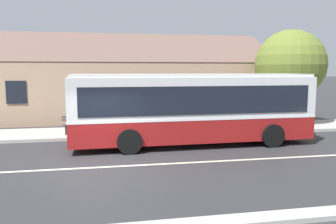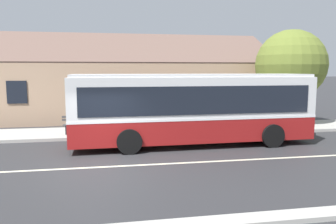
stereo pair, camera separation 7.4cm
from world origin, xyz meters
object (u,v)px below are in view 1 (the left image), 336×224
at_px(bench_down_street, 153,123).
at_px(street_tree_primary, 291,67).
at_px(bench_by_building, 80,126).
at_px(transit_bus, 192,107).

height_order(bench_down_street, street_tree_primary, street_tree_primary).
distance_m(bench_by_building, bench_down_street, 3.66).
bearing_deg(transit_bus, bench_down_street, 116.99).
xyz_separation_m(bench_by_building, street_tree_primary, (12.05, 1.38, 2.92)).
xyz_separation_m(transit_bus, bench_by_building, (-5.06, 2.54, -1.11)).
height_order(bench_by_building, street_tree_primary, street_tree_primary).
height_order(transit_bus, bench_by_building, transit_bus).
distance_m(transit_bus, bench_by_building, 5.77).
bearing_deg(street_tree_primary, transit_bus, -150.67).
bearing_deg(bench_down_street, bench_by_building, -176.46).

